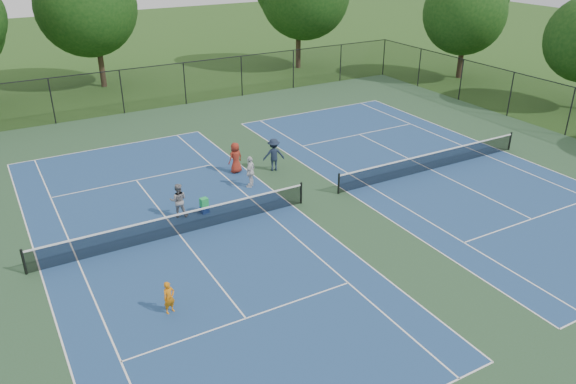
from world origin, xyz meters
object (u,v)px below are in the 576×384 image
bystander_a (250,172)px  ball_hopper (204,202)px  child_player (169,298)px  bystander_b (274,155)px  instructor (178,200)px  tree_back_b (92,1)px  bystander_c (236,158)px  ball_crate (205,210)px  tree_side_e (468,6)px

bystander_a → ball_hopper: (-3.07, -1.51, -0.28)m
child_player → bystander_b: (8.77, 8.94, 0.29)m
instructor → bystander_a: bystander_a is taller
tree_back_b → bystander_c: bearing=-85.0°
ball_crate → ball_hopper: (0.00, 0.00, 0.36)m
tree_side_e → instructor: bearing=-157.1°
bystander_a → bystander_c: 1.99m
tree_side_e → bystander_b: size_ratio=5.06×
ball_crate → bystander_a: bearing=26.2°
bystander_a → bystander_c: bystander_c is taller
instructor → bystander_a: 4.35m
bystander_a → tree_side_e: bearing=159.1°
bystander_b → ball_crate: bystander_b is taller
instructor → ball_hopper: 1.15m
tree_side_e → bystander_a: size_ratio=5.52×
tree_back_b → bystander_c: (1.87, -21.16, -5.78)m
tree_back_b → bystander_a: (1.75, -23.15, -5.79)m
tree_side_e → ball_hopper: bearing=-155.9°
ball_crate → ball_hopper: size_ratio=0.87×
bystander_a → ball_crate: bearing=-18.6°
child_player → bystander_a: bearing=32.4°
ball_hopper → instructor: bearing=167.4°
child_player → ball_hopper: child_player is taller
bystander_a → ball_crate: size_ratio=4.60×
instructor → bystander_b: 6.64m
child_player → bystander_a: 10.26m
instructor → ball_crate: (1.09, -0.24, -0.63)m
child_player → ball_hopper: 7.21m
bystander_c → instructor: bearing=24.5°
ball_crate → tree_side_e: bearing=24.1°
instructor → child_player: bearing=89.9°
bystander_c → ball_hopper: bearing=34.9°
tree_back_b → child_player: size_ratio=8.48×
ball_hopper → bystander_c: bearing=47.7°
instructor → ball_crate: bearing=-170.4°
child_player → ball_crate: 7.22m
ball_crate → ball_hopper: 0.36m
child_player → bystander_b: bystander_b is taller
tree_side_e → bystander_c: (-25.13, -9.16, -4.99)m
tree_back_b → ball_crate: tree_back_b is taller
bystander_c → ball_hopper: size_ratio=4.08×
bystander_b → ball_hopper: (-5.05, -2.77, -0.35)m
bystander_b → ball_hopper: bearing=46.8°
child_player → instructor: 6.94m
instructor → bystander_a: bearing=-140.9°
bystander_a → ball_hopper: bearing=-18.6°
tree_side_e → ball_crate: 31.53m
ball_hopper → child_player: bearing=-121.1°
tree_side_e → bystander_a: 28.05m
instructor → ball_hopper: size_ratio=3.94×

